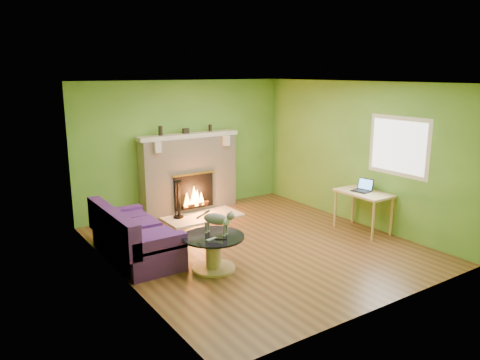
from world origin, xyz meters
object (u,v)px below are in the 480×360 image
object	(u,v)px
desk	(364,197)
coffee_table	(213,250)
sofa	(133,238)
cat	(216,222)

from	to	relation	value
desk	coffee_table	bearing A→B (deg)	178.87
sofa	desk	world-z (taller)	sofa
sofa	coffee_table	xyz separation A→B (m)	(0.80, -1.05, -0.02)
cat	desk	bearing A→B (deg)	-33.32
sofa	cat	xyz separation A→B (m)	(0.88, -1.00, 0.37)
sofa	coffee_table	bearing A→B (deg)	-52.85
sofa	desk	size ratio (longest dim) A/B	1.86
cat	coffee_table	bearing A→B (deg)	-179.18
desk	cat	distance (m)	2.94
sofa	desk	xyz separation A→B (m)	(3.81, -1.11, 0.32)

